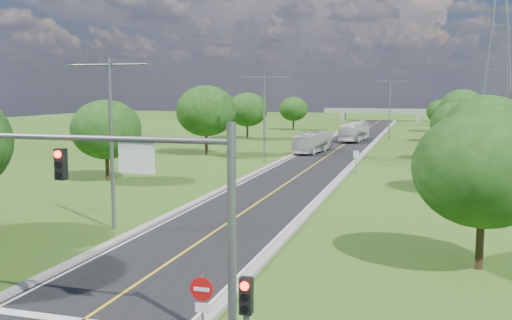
{
  "coord_description": "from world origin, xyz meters",
  "views": [
    {
      "loc": [
        11.34,
        -17.2,
        8.14
      ],
      "look_at": [
        -0.52,
        23.1,
        3.0
      ],
      "focal_mm": 40.0,
      "sensor_mm": 36.0,
      "label": 1
    }
  ],
  "objects": [
    {
      "name": "tree_ld",
      "position": [
        -17.0,
        74.0,
        4.95
      ],
      "size": [
        6.72,
        6.72,
        7.82
      ],
      "color": "black",
      "rests_on": "ground"
    },
    {
      "name": "tree_rf",
      "position": [
        18.0,
        120.0,
        4.64
      ],
      "size": [
        6.3,
        6.3,
        7.33
      ],
      "color": "black",
      "rests_on": "ground"
    },
    {
      "name": "tree_le",
      "position": [
        -14.5,
        98.0,
        4.33
      ],
      "size": [
        5.88,
        5.88,
        6.84
      ],
      "color": "black",
      "rests_on": "ground"
    },
    {
      "name": "overpass",
      "position": [
        0.0,
        140.0,
        2.41
      ],
      "size": [
        30.0,
        3.0,
        3.2
      ],
      "color": "gray",
      "rests_on": "ground"
    },
    {
      "name": "tree_rc",
      "position": [
        15.0,
        52.0,
        4.33
      ],
      "size": [
        5.88,
        5.88,
        6.84
      ],
      "color": "black",
      "rests_on": "ground"
    },
    {
      "name": "speed_limit_sign",
      "position": [
        5.2,
        37.98,
        1.6
      ],
      "size": [
        0.55,
        0.09,
        2.4
      ],
      "color": "slate",
      "rests_on": "ground"
    },
    {
      "name": "tree_lc",
      "position": [
        -15.0,
        50.0,
        5.58
      ],
      "size": [
        7.56,
        7.56,
        8.79
      ],
      "color": "black",
      "rests_on": "ground"
    },
    {
      "name": "do_not_enter_right",
      "position": [
        5.0,
        -1.52,
        1.77
      ],
      "size": [
        0.76,
        0.11,
        2.5
      ],
      "color": "slate",
      "rests_on": "ground"
    },
    {
      "name": "streetlight_mid_left",
      "position": [
        -6.0,
        45.0,
        5.94
      ],
      "size": [
        5.9,
        0.25,
        10.0
      ],
      "color": "slate",
      "rests_on": "ground"
    },
    {
      "name": "tree_rb",
      "position": [
        16.0,
        30.0,
        4.95
      ],
      "size": [
        6.72,
        6.72,
        7.82
      ],
      "color": "black",
      "rests_on": "ground"
    },
    {
      "name": "tree_lb",
      "position": [
        -16.0,
        28.0,
        4.64
      ],
      "size": [
        6.3,
        6.3,
        7.33
      ],
      "color": "black",
      "rests_on": "ground"
    },
    {
      "name": "tree_ra",
      "position": [
        14.0,
        10.0,
        4.64
      ],
      "size": [
        6.3,
        6.3,
        7.33
      ],
      "color": "black",
      "rests_on": "ground"
    },
    {
      "name": "streetlight_near_left",
      "position": [
        -6.0,
        12.0,
        5.94
      ],
      "size": [
        5.9,
        0.25,
        10.0
      ],
      "color": "slate",
      "rests_on": "ground"
    },
    {
      "name": "tree_rd",
      "position": [
        17.0,
        76.0,
        5.27
      ],
      "size": [
        7.14,
        7.14,
        8.3
      ],
      "color": "black",
      "rests_on": "ground"
    },
    {
      "name": "signal_mast",
      "position": [
        3.68,
        -1.0,
        4.91
      ],
      "size": [
        8.54,
        0.33,
        7.2
      ],
      "color": "slate",
      "rests_on": "ground"
    },
    {
      "name": "power_tower_far",
      "position": [
        26.0,
        115.0,
        14.01
      ],
      "size": [
        9.0,
        6.4,
        28.0
      ],
      "color": "slate",
      "rests_on": "ground"
    },
    {
      "name": "curb_right",
      "position": [
        4.25,
        66.0,
        0.11
      ],
      "size": [
        0.5,
        150.0,
        0.22
      ],
      "primitive_type": "cube",
      "color": "gray",
      "rests_on": "ground"
    },
    {
      "name": "tree_re",
      "position": [
        14.5,
        100.0,
        4.02
      ],
      "size": [
        5.46,
        5.46,
        6.35
      ],
      "color": "black",
      "rests_on": "ground"
    },
    {
      "name": "curb_left",
      "position": [
        -4.25,
        66.0,
        0.11
      ],
      "size": [
        0.5,
        150.0,
        0.22
      ],
      "primitive_type": "cube",
      "color": "gray",
      "rests_on": "ground"
    },
    {
      "name": "road",
      "position": [
        0.0,
        66.0,
        0.03
      ],
      "size": [
        8.0,
        150.0,
        0.06
      ],
      "primitive_type": "cube",
      "color": "black",
      "rests_on": "ground"
    },
    {
      "name": "bus_outbound",
      "position": [
        0.8,
        74.35,
        1.58
      ],
      "size": [
        3.73,
        11.12,
        3.04
      ],
      "primitive_type": "imported",
      "rotation": [
        0.0,
        0.0,
        3.03
      ],
      "color": "silver",
      "rests_on": "road"
    },
    {
      "name": "streetlight_far_right",
      "position": [
        6.0,
        78.0,
        5.94
      ],
      "size": [
        5.9,
        0.25,
        10.0
      ],
      "color": "slate",
      "rests_on": "ground"
    },
    {
      "name": "ground",
      "position": [
        0.0,
        60.0,
        0.0
      ],
      "size": [
        260.0,
        260.0,
        0.0
      ],
      "primitive_type": "plane",
      "color": "#2E4E16",
      "rests_on": "ground"
    },
    {
      "name": "bus_inbound",
      "position": [
        -2.44,
        56.03,
        1.39
      ],
      "size": [
        3.69,
        9.76,
        2.66
      ],
      "primitive_type": "imported",
      "rotation": [
        0.0,
        0.0,
        -0.16
      ],
      "color": "beige",
      "rests_on": "road"
    }
  ]
}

